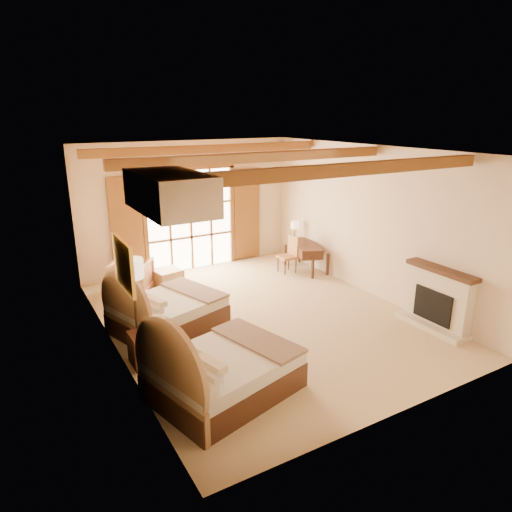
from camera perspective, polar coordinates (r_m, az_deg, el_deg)
floor at (r=9.01m, az=0.53°, el=-7.63°), size 7.00×7.00×0.00m
wall_back at (r=11.54m, az=-8.35°, el=6.16°), size 5.50×0.00×5.50m
wall_left at (r=7.51m, az=-17.84°, el=-0.62°), size 0.00×7.00×7.00m
wall_right at (r=10.10m, az=14.17°, el=4.21°), size 0.00×7.00×7.00m
ceiling at (r=8.19m, az=0.60°, el=13.10°), size 7.00×7.00×0.00m
ceiling_beams at (r=8.20m, az=0.60°, el=12.27°), size 5.39×4.60×0.18m
french_doors at (r=11.55m, az=-8.16°, el=4.41°), size 3.95×0.08×2.60m
fireplace at (r=9.04m, az=21.72°, el=-5.32°), size 0.46×1.40×1.16m
painting at (r=6.77m, az=-16.16°, el=-1.06°), size 0.06×0.95×0.75m
canopy_valance at (r=5.40m, az=-10.74°, el=7.88°), size 0.70×1.40×0.45m
bed_near at (r=6.57m, az=-5.10°, el=-14.14°), size 2.27×1.90×1.27m
bed_far at (r=8.57m, az=-11.76°, el=-6.71°), size 2.25×1.89×1.22m
nightstand at (r=7.55m, az=-13.68°, el=-11.16°), size 0.46×0.46×0.54m
floor_lamp at (r=7.28m, az=-15.19°, el=-2.29°), size 0.36×0.36×1.69m
armchair at (r=10.40m, az=-15.30°, el=-2.52°), size 1.15×1.15×0.76m
ottoman at (r=10.65m, az=-11.01°, el=-2.73°), size 0.67×0.67×0.41m
desk at (r=11.59m, az=6.26°, el=0.02°), size 0.97×1.39×0.69m
desk_chair at (r=11.40m, az=3.99°, el=-0.66°), size 0.41×0.41×0.92m
desk_lamp at (r=11.89m, az=4.90°, el=3.80°), size 0.22×0.22×0.44m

